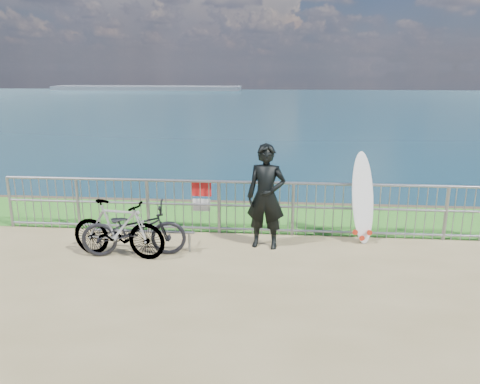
# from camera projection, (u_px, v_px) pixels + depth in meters

# --- Properties ---
(grass_strip) EXTENTS (120.00, 120.00, 0.00)m
(grass_strip) POSITION_uv_depth(u_px,v_px,m) (247.00, 217.00, 10.73)
(grass_strip) COLOR #2A7821
(grass_strip) RESTS_ON ground
(seascape) EXTENTS (260.00, 260.00, 5.00)m
(seascape) POSITION_uv_depth(u_px,v_px,m) (148.00, 90.00, 154.85)
(seascape) COLOR brown
(seascape) RESTS_ON ground
(railing) EXTENTS (10.06, 0.10, 1.13)m
(railing) POSITION_uv_depth(u_px,v_px,m) (244.00, 207.00, 9.52)
(railing) COLOR gray
(railing) RESTS_ON ground
(surfer) EXTENTS (0.79, 0.58, 1.99)m
(surfer) POSITION_uv_depth(u_px,v_px,m) (266.00, 197.00, 8.73)
(surfer) COLOR black
(surfer) RESTS_ON ground
(surfboard) EXTENTS (0.58, 0.55, 1.79)m
(surfboard) POSITION_uv_depth(u_px,v_px,m) (363.00, 201.00, 9.05)
(surfboard) COLOR silver
(surfboard) RESTS_ON ground
(bicycle_near) EXTENTS (1.96, 0.96, 0.98)m
(bicycle_near) POSITION_uv_depth(u_px,v_px,m) (134.00, 230.00, 8.46)
(bicycle_near) COLOR black
(bicycle_near) RESTS_ON ground
(bicycle_far) EXTENTS (1.83, 0.74, 1.07)m
(bicycle_far) POSITION_uv_depth(u_px,v_px,m) (118.00, 229.00, 8.37)
(bicycle_far) COLOR black
(bicycle_far) RESTS_ON ground
(bike_rack) EXTENTS (1.91, 0.05, 0.40)m
(bike_rack) POSITION_uv_depth(u_px,v_px,m) (144.00, 233.00, 8.73)
(bike_rack) COLOR gray
(bike_rack) RESTS_ON ground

